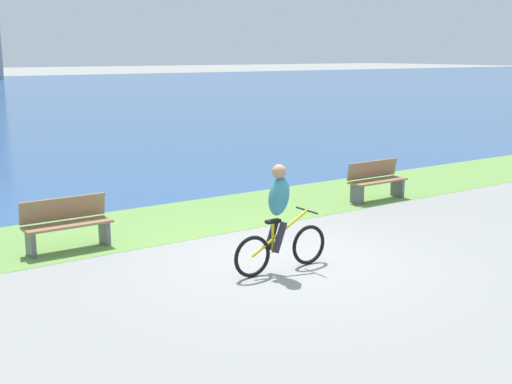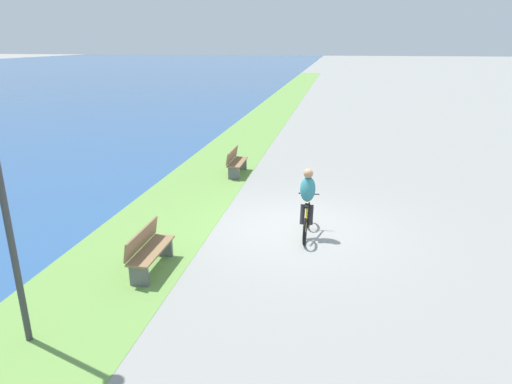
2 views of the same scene
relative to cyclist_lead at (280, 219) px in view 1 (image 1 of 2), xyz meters
The scene contains 5 objects.
ground_plane 0.96m from the cyclist_lead, 38.49° to the left, with size 300.00×300.00×0.00m, color gray.
grass_strip_bayside 3.88m from the cyclist_lead, 84.42° to the left, with size 120.00×2.89×0.01m, color #6B9947.
cyclist_lead is the anchor object (origin of this frame).
bench_near_path 5.70m from the cyclist_lead, 30.04° to the left, with size 1.50×0.47×0.90m.
bench_far_along_path 3.83m from the cyclist_lead, 127.07° to the left, with size 1.50×0.47×0.90m.
Camera 1 is at (-6.35, -8.24, 3.34)m, focal length 46.84 mm.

